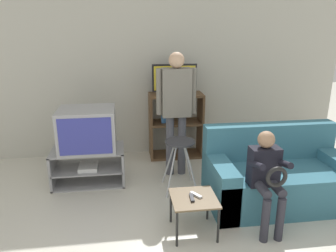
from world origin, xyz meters
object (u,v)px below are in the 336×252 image
(couch, at_px, (276,178))
(person_seated_child, at_px, (267,174))
(person_standing_adult, at_px, (176,103))
(snack_table, at_px, (194,202))
(remote_control_black, at_px, (192,198))
(television_main, at_px, (87,129))
(television_flat, at_px, (175,80))
(tv_stand, at_px, (89,166))
(folding_stool, at_px, (180,150))
(remote_control_white, at_px, (196,195))
(media_shelf, at_px, (176,125))

(couch, relative_size, person_seated_child, 1.57)
(person_standing_adult, relative_size, person_seated_child, 1.64)
(snack_table, relative_size, remote_control_black, 3.11)
(television_main, relative_size, television_flat, 1.05)
(tv_stand, relative_size, folding_stool, 1.41)
(television_flat, xyz_separation_m, remote_control_black, (-0.14, -2.03, -0.82))
(tv_stand, height_order, person_seated_child, person_seated_child)
(television_main, relative_size, remote_control_black, 4.92)
(remote_control_black, bearing_deg, person_seated_child, 3.70)
(snack_table, bearing_deg, folding_stool, 88.95)
(television_flat, distance_m, couch, 2.04)
(snack_table, distance_m, person_standing_adult, 1.53)
(television_flat, height_order, snack_table, television_flat)
(television_main, bearing_deg, person_seated_child, -34.88)
(couch, bearing_deg, remote_control_white, -157.67)
(media_shelf, distance_m, folding_stool, 1.11)
(couch, bearing_deg, person_standing_adult, 139.27)
(couch, bearing_deg, snack_table, -156.83)
(television_flat, relative_size, person_seated_child, 0.65)
(television_flat, height_order, person_standing_adult, person_standing_adult)
(media_shelf, distance_m, couch, 1.83)
(television_main, relative_size, couch, 0.44)
(television_flat, bearing_deg, folding_stool, -95.27)
(television_flat, distance_m, person_seated_child, 2.21)
(person_standing_adult, bearing_deg, snack_table, -91.70)
(television_main, distance_m, person_seated_child, 2.26)
(folding_stool, height_order, snack_table, folding_stool)
(television_main, bearing_deg, remote_control_black, -49.59)
(tv_stand, distance_m, couch, 2.37)
(person_seated_child, bearing_deg, remote_control_black, -179.97)
(snack_table, height_order, remote_control_white, remote_control_white)
(folding_stool, relative_size, person_seated_child, 0.64)
(television_flat, relative_size, remote_control_black, 4.67)
(couch, bearing_deg, folding_stool, 157.26)
(folding_stool, bearing_deg, tv_stand, 162.76)
(tv_stand, bearing_deg, television_main, -11.39)
(tv_stand, distance_m, media_shelf, 1.50)
(media_shelf, bearing_deg, television_main, -149.49)
(remote_control_black, distance_m, remote_control_white, 0.07)
(couch, relative_size, person_standing_adult, 0.96)
(media_shelf, distance_m, person_seated_child, 2.12)
(media_shelf, height_order, remote_control_black, media_shelf)
(person_standing_adult, bearing_deg, media_shelf, 81.22)
(folding_stool, height_order, couch, couch)
(folding_stool, xyz_separation_m, person_seated_child, (0.71, -0.93, 0.07))
(folding_stool, distance_m, snack_table, 0.93)
(person_seated_child, bearing_deg, media_shelf, 106.09)
(television_flat, relative_size, snack_table, 1.50)
(tv_stand, bearing_deg, couch, -19.93)
(television_main, height_order, couch, television_main)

